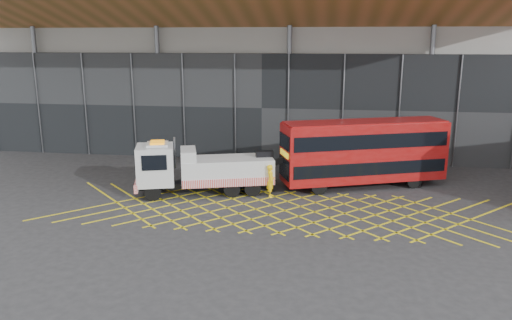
# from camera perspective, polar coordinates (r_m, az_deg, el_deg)

# --- Properties ---
(ground_plane) EXTENTS (120.00, 120.00, 0.00)m
(ground_plane) POSITION_cam_1_polar(r_m,az_deg,el_deg) (28.00, -6.56, -5.29)
(ground_plane) COLOR #28282A
(road_markings) EXTENTS (26.36, 7.16, 0.01)m
(road_markings) POSITION_cam_1_polar(r_m,az_deg,el_deg) (27.21, 3.31, -5.78)
(road_markings) COLOR yellow
(road_markings) RESTS_ON ground_plane
(construction_building) EXTENTS (55.00, 23.97, 18.00)m
(construction_building) POSITION_cam_1_polar(r_m,az_deg,el_deg) (44.24, 1.83, 13.59)
(construction_building) COLOR gray
(construction_building) RESTS_ON ground_plane
(recovery_truck) EXTENTS (9.49, 4.51, 3.33)m
(recovery_truck) POSITION_cam_1_polar(r_m,az_deg,el_deg) (29.81, -6.39, -1.01)
(recovery_truck) COLOR black
(recovery_truck) RESTS_ON ground_plane
(bus_towed) EXTENTS (10.39, 5.82, 4.17)m
(bus_towed) POSITION_cam_1_polar(r_m,az_deg,el_deg) (31.64, 12.22, 1.07)
(bus_towed) COLOR maroon
(bus_towed) RESTS_ON ground_plane
(worker) EXTENTS (0.56, 0.76, 1.94)m
(worker) POSITION_cam_1_polar(r_m,az_deg,el_deg) (29.21, 1.69, -2.39)
(worker) COLOR yellow
(worker) RESTS_ON ground_plane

